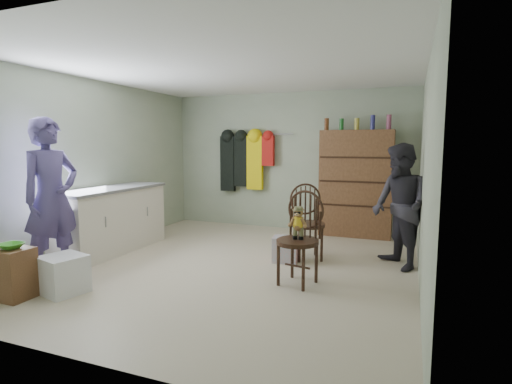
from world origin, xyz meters
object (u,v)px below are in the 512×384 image
at_px(chair_front, 300,232).
at_px(chair_far, 307,219).
at_px(dresser, 356,183).
at_px(counter, 111,219).

height_order(chair_front, chair_far, chair_front).
bearing_deg(dresser, counter, -144.31).
height_order(counter, dresser, dresser).
bearing_deg(chair_far, chair_front, -108.34).
bearing_deg(dresser, chair_front, -95.85).
relative_size(chair_far, dresser, 0.50).
xyz_separation_m(counter, chair_front, (2.93, -0.32, 0.12)).
distance_m(chair_far, dresser, 1.69).
height_order(counter, chair_far, chair_far).
distance_m(counter, chair_far, 2.85).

